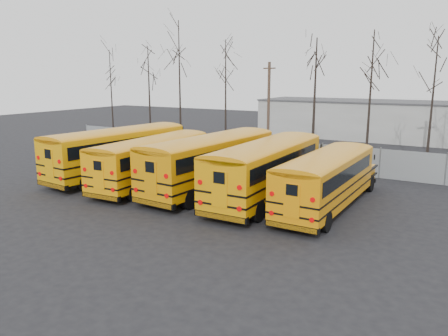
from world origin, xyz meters
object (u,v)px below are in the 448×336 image
Objects in this scene: bus_d at (268,165)px; bus_e at (328,176)px; bus_a at (121,148)px; bus_c at (213,158)px; bus_b at (154,157)px; utility_pole_left at (269,108)px.

bus_d is 1.11× the size of bus_e.
bus_a is 7.31m from bus_c.
bus_b is 0.91× the size of bus_c.
bus_a is 14.39m from bus_e.
bus_d reaches higher than bus_e.
bus_a is at bearing 165.78° from bus_b.
bus_d is 3.42m from bus_e.
bus_c is at bearing -57.76° from utility_pole_left.
bus_d is 14.39m from utility_pole_left.
bus_c reaches higher than bus_e.
utility_pole_left is at bearing 103.69° from bus_c.
bus_c is 7.09m from bus_e.
bus_e is (14.39, -0.11, -0.23)m from bus_a.
bus_b is at bearing -164.62° from bus_c.
utility_pole_left is (-2.31, 12.74, 2.09)m from bus_c.
utility_pole_left is at bearing 114.12° from bus_d.
bus_e is at bearing 4.85° from bus_a.
bus_d reaches higher than bus_b.
utility_pole_left is (4.99, 12.87, 2.09)m from bus_a.
bus_a reaches higher than bus_b.
utility_pole_left is (-9.39, 12.97, 2.32)m from bus_e.
bus_a is 1.10× the size of bus_b.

